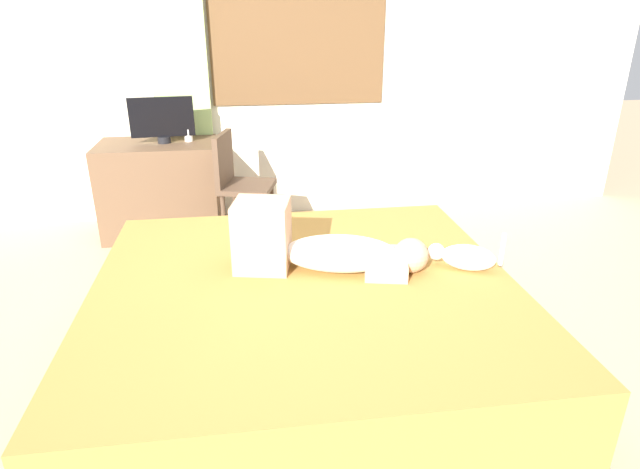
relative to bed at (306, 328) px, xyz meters
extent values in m
plane|color=tan|center=(0.04, -0.04, -0.25)|extent=(16.00, 16.00, 0.00)
cube|color=beige|center=(0.04, 2.41, 1.20)|extent=(6.40, 0.12, 2.90)
cube|color=brown|center=(0.23, 2.35, 1.38)|extent=(1.42, 0.02, 1.35)
cube|color=white|center=(0.23, 2.34, 1.38)|extent=(1.34, 0.02, 1.27)
cube|color=#38383D|center=(0.00, 0.00, -0.18)|extent=(2.02, 1.94, 0.14)
cube|color=olive|center=(0.00, 0.00, 0.07)|extent=(1.96, 1.88, 0.37)
ellipsoid|color=silver|center=(0.19, 0.10, 0.34)|extent=(0.60, 0.37, 0.17)
sphere|color=tan|center=(0.52, 0.03, 0.34)|extent=(0.17, 0.17, 0.17)
cube|color=tan|center=(-0.19, 0.18, 0.43)|extent=(0.30, 0.29, 0.34)
cube|color=tan|center=(0.40, 0.06, 0.30)|extent=(0.25, 0.32, 0.08)
ellipsoid|color=silver|center=(0.80, 0.01, 0.32)|extent=(0.28, 0.21, 0.13)
sphere|color=silver|center=(0.66, 0.08, 0.33)|extent=(0.08, 0.08, 0.08)
cylinder|color=silver|center=(0.94, -0.06, 0.39)|extent=(0.03, 0.03, 0.16)
cube|color=brown|center=(-0.93, 2.01, 0.12)|extent=(0.90, 0.56, 0.74)
cylinder|color=black|center=(-0.86, 2.01, 0.51)|extent=(0.10, 0.10, 0.05)
cube|color=black|center=(-0.86, 2.01, 0.69)|extent=(0.48, 0.07, 0.30)
cylinder|color=white|center=(-0.68, 2.05, 0.54)|extent=(0.06, 0.06, 0.10)
cylinder|color=#4C3828|center=(-0.06, 1.79, -0.03)|extent=(0.04, 0.04, 0.44)
cylinder|color=#4C3828|center=(-0.13, 1.50, -0.03)|extent=(0.04, 0.04, 0.44)
cylinder|color=#4C3828|center=(-0.35, 1.87, -0.03)|extent=(0.04, 0.04, 0.44)
cylinder|color=#4C3828|center=(-0.43, 1.57, -0.03)|extent=(0.04, 0.04, 0.44)
cube|color=#4C3828|center=(-0.24, 1.68, 0.21)|extent=(0.46, 0.46, 0.04)
cube|color=#4C3828|center=(-0.41, 1.73, 0.42)|extent=(0.14, 0.38, 0.38)
cube|color=#ADCC75|center=(-0.72, 2.29, 0.93)|extent=(0.44, 0.06, 2.37)
camera|label=1|loc=(-0.25, -2.21, 1.43)|focal=29.96mm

